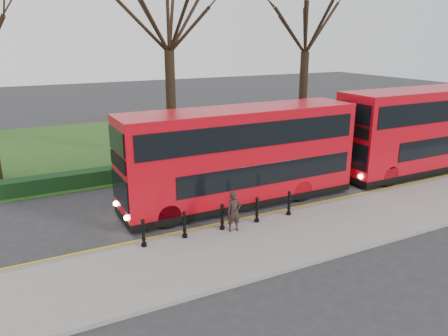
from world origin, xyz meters
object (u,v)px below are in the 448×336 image
bollard_row (222,217)px  pedestrian (234,212)px  bus_rear (429,130)px  bus_lead (240,157)px

bollard_row → pedestrian: (0.35, -0.30, 0.28)m
bus_rear → bollard_row: bearing=-171.2°
bus_lead → pedestrian: 3.57m
bollard_row → bus_rear: (14.20, 2.20, 1.68)m
bus_lead → bollard_row: bearing=-131.2°
bus_lead → bus_rear: (12.02, -0.29, 0.14)m
bus_lead → pedestrian: (-1.83, -2.79, -1.26)m
bollard_row → pedestrian: 0.54m
bus_lead → pedestrian: bearing=-123.2°
bus_lead → bus_rear: 12.02m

